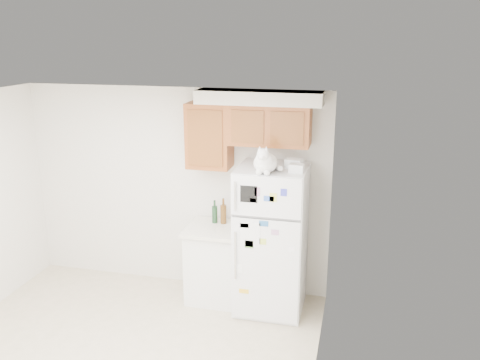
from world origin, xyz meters
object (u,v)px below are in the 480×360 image
(bottle_amber, at_px, (223,211))
(base_counter, at_px, (215,262))
(storage_box_front, at_px, (296,168))
(refrigerator, at_px, (271,240))
(storage_box_back, at_px, (294,163))
(cat, at_px, (265,162))
(bottle_green, at_px, (215,212))

(bottle_amber, bearing_deg, base_counter, -118.61)
(base_counter, distance_m, storage_box_front, 1.62)
(refrigerator, xyz_separation_m, bottle_amber, (-0.62, 0.21, 0.22))
(refrigerator, distance_m, bottle_amber, 0.69)
(refrigerator, relative_size, base_counter, 1.85)
(bottle_amber, bearing_deg, refrigerator, -18.63)
(storage_box_back, distance_m, storage_box_front, 0.19)
(storage_box_front, bearing_deg, base_counter, 170.52)
(refrigerator, distance_m, cat, 0.99)
(refrigerator, xyz_separation_m, storage_box_back, (0.23, 0.04, 0.90))
(bottle_amber, bearing_deg, storage_box_front, -21.44)
(bottle_green, relative_size, bottle_amber, 0.91)
(base_counter, bearing_deg, storage_box_back, -2.19)
(cat, bearing_deg, base_counter, 154.63)
(base_counter, relative_size, storage_box_back, 5.11)
(cat, height_order, storage_box_back, cat)
(refrigerator, height_order, storage_box_front, storage_box_front)
(bottle_green, bearing_deg, bottle_amber, 1.62)
(bottle_green, bearing_deg, storage_box_front, -19.18)
(storage_box_front, relative_size, bottle_amber, 0.48)
(storage_box_front, distance_m, bottle_green, 1.26)
(bottle_amber, bearing_deg, cat, -37.46)
(cat, bearing_deg, storage_box_front, 16.16)
(base_counter, distance_m, storage_box_back, 1.58)
(base_counter, bearing_deg, bottle_amber, 61.39)
(base_counter, distance_m, bottle_green, 0.61)
(refrigerator, xyz_separation_m, base_counter, (-0.69, 0.07, -0.39))
(base_counter, bearing_deg, storage_box_front, -12.65)
(storage_box_front, bearing_deg, bottle_amber, 161.73)
(cat, distance_m, storage_box_back, 0.39)
(cat, height_order, storage_box_front, cat)
(refrigerator, bearing_deg, storage_box_front, -27.29)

